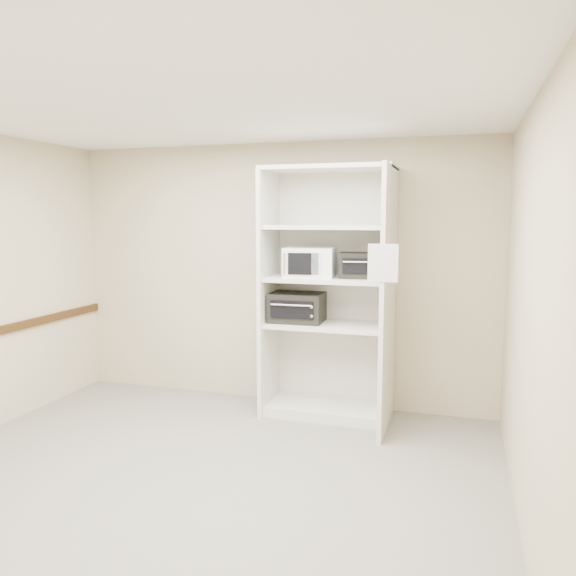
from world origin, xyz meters
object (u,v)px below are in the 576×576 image
(microwave, at_px, (310,262))
(toaster_oven_upper, at_px, (362,265))
(toaster_oven_lower, at_px, (297,307))
(shelving_unit, at_px, (333,302))

(microwave, xyz_separation_m, toaster_oven_upper, (0.50, 0.08, -0.02))
(toaster_oven_upper, distance_m, toaster_oven_lower, 0.76)
(microwave, height_order, toaster_oven_lower, microwave)
(shelving_unit, xyz_separation_m, toaster_oven_lower, (-0.35, -0.02, -0.07))
(toaster_oven_upper, bearing_deg, toaster_oven_lower, 178.67)
(microwave, xyz_separation_m, toaster_oven_lower, (-0.13, 0.03, -0.45))
(shelving_unit, relative_size, microwave, 5.11)
(toaster_oven_lower, bearing_deg, microwave, -13.01)
(microwave, bearing_deg, toaster_oven_upper, 3.13)
(toaster_oven_upper, height_order, toaster_oven_lower, toaster_oven_upper)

